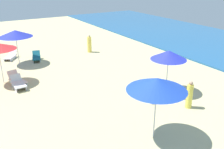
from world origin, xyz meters
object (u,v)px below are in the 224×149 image
umbrella_5 (157,84)px  lounge_chair_4_0 (37,57)px  lounge_chair_0_0 (17,80)px  beachgoer_0 (189,95)px  beachgoer_2 (89,44)px  lounge_chair_4_1 (11,56)px  umbrella_3 (169,55)px  lounge_chair_3_0 (152,93)px  lounge_chair_0_1 (18,84)px  umbrella_4 (15,33)px

umbrella_5 → lounge_chair_4_0: bearing=-173.6°
lounge_chair_0_0 → beachgoer_0: beachgoer_0 is taller
beachgoer_0 → beachgoer_2: (-11.70, 0.04, 0.03)m
lounge_chair_4_1 → beachgoer_2: bearing=20.1°
lounge_chair_0_0 → umbrella_3: umbrella_3 is taller
lounge_chair_3_0 → beachgoer_0: 2.07m
lounge_chair_0_1 → beachgoer_2: size_ratio=0.93×
lounge_chair_4_1 → lounge_chair_0_1: bearing=-63.3°
lounge_chair_3_0 → beachgoer_0: (1.80, 0.93, 0.41)m
lounge_chair_0_1 → lounge_chair_4_0: bearing=60.4°
lounge_chair_3_0 → umbrella_4: size_ratio=0.56×
umbrella_3 → lounge_chair_0_0: bearing=-127.8°
umbrella_4 → beachgoer_0: (11.59, 6.00, -1.67)m
lounge_chair_4_1 → umbrella_5: size_ratio=0.56×
lounge_chair_0_1 → umbrella_5: (8.10, 3.82, 2.16)m
lounge_chair_3_0 → lounge_chair_0_1: bearing=164.1°
lounge_chair_3_0 → umbrella_3: bearing=36.8°
beachgoer_2 → lounge_chair_3_0: bearing=7.9°
lounge_chair_0_1 → lounge_chair_3_0: (5.20, 6.09, 0.00)m
umbrella_3 → umbrella_4: size_ratio=0.96×
umbrella_4 → lounge_chair_3_0: bearing=27.4°
lounge_chair_4_0 → lounge_chair_4_1: (-1.48, -1.69, -0.05)m
lounge_chair_4_1 → beachgoer_0: size_ratio=1.03×
beachgoer_0 → lounge_chair_0_0: bearing=135.6°
lounge_chair_0_1 → umbrella_4: bearing=74.9°
lounge_chair_0_1 → beachgoer_2: 8.49m
lounge_chair_0_0 → lounge_chair_4_0: bearing=45.5°
umbrella_4 → beachgoer_0: umbrella_4 is taller
lounge_chair_4_0 → umbrella_5: 13.04m
lounge_chair_0_0 → umbrella_3: size_ratio=0.63×
umbrella_4 → lounge_chair_4_1: bearing=-168.2°
lounge_chair_0_0 → lounge_chair_3_0: (5.91, 6.02, 0.03)m
umbrella_3 → lounge_chair_3_0: umbrella_3 is taller
lounge_chair_0_0 → lounge_chair_3_0: lounge_chair_3_0 is taller
lounge_chair_4_0 → lounge_chair_0_0: bearing=-105.2°
lounge_chair_0_1 → umbrella_5: 9.22m
lounge_chair_3_0 → beachgoer_2: bearing=109.0°
lounge_chair_0_1 → lounge_chair_4_1: size_ratio=0.95×
lounge_chair_4_0 → umbrella_5: size_ratio=0.58×
umbrella_3 → beachgoer_2: size_ratio=1.61×
umbrella_5 → beachgoer_2: bearing=165.8°
lounge_chair_4_0 → lounge_chair_4_1: size_ratio=1.02×
lounge_chair_0_0 → lounge_chair_3_0: size_ratio=1.07×
beachgoer_0 → umbrella_5: bearing=-157.5°
umbrella_3 → lounge_chair_4_1: (-11.09, -6.65, -2.02)m
lounge_chair_4_1 → beachgoer_2: size_ratio=0.98×
umbrella_3 → umbrella_4: umbrella_4 is taller
lounge_chair_4_0 → umbrella_3: bearing=-47.6°
umbrella_3 → beachgoer_0: (2.08, -0.32, -1.55)m
umbrella_3 → beachgoer_0: umbrella_3 is taller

